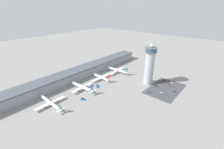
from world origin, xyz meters
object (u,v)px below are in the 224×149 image
(airplane_gate_alpha, at_px, (51,103))
(car_maroon_suv, at_px, (169,85))
(airplane_gate_delta, at_px, (118,70))
(control_tower, at_px, (150,65))
(car_blue_compact, at_px, (149,92))
(car_navy_sedan, at_px, (172,82))
(car_green_van, at_px, (156,86))
(car_red_hatchback, at_px, (174,91))
(car_yellow_taxi, at_px, (157,96))
(airplane_gate_charlie, at_px, (101,77))
(service_truck_fuel, at_px, (83,99))
(service_truck_catering, at_px, (52,104))
(service_truck_baggage, at_px, (97,86))
(car_white_wagon, at_px, (164,80))
(airplane_gate_bravo, at_px, (82,87))
(car_black_suv, at_px, (162,92))

(airplane_gate_alpha, relative_size, car_maroon_suv, 9.63)
(airplane_gate_alpha, xyz_separation_m, airplane_gate_delta, (127.54, 1.73, 0.92))
(control_tower, relative_size, car_blue_compact, 14.49)
(airplane_gate_alpha, height_order, car_navy_sedan, airplane_gate_alpha)
(car_green_van, bearing_deg, car_red_hatchback, -89.28)
(car_yellow_taxi, distance_m, car_red_hatchback, 28.22)
(car_maroon_suv, relative_size, car_navy_sedan, 1.08)
(control_tower, bearing_deg, airplane_gate_charlie, 120.92)
(car_navy_sedan, bearing_deg, control_tower, 133.91)
(airplane_gate_alpha, xyz_separation_m, service_truck_fuel, (32.36, -18.87, -2.80))
(control_tower, xyz_separation_m, service_truck_catering, (-124.53, 58.44, -28.85))
(airplane_gate_delta, height_order, car_blue_compact, airplane_gate_delta)
(car_red_hatchback, bearing_deg, car_green_van, 90.72)
(control_tower, height_order, service_truck_baggage, control_tower)
(service_truck_catering, xyz_separation_m, car_yellow_taxi, (100.79, -85.51, -0.39))
(car_green_van, bearing_deg, airplane_gate_delta, 89.44)
(car_maroon_suv, relative_size, car_white_wagon, 1.11)
(airplane_gate_bravo, bearing_deg, car_navy_sedan, -39.60)
(airplane_gate_charlie, xyz_separation_m, car_blue_compact, (13.88, -77.17, -3.64))
(car_white_wagon, bearing_deg, airplane_gate_bravo, 144.92)
(service_truck_catering, bearing_deg, airplane_gate_alpha, 173.48)
(airplane_gate_alpha, bearing_deg, car_maroon_suv, -31.48)
(airplane_gate_delta, bearing_deg, car_white_wagon, -71.59)
(control_tower, height_order, car_white_wagon, control_tower)
(car_green_van, relative_size, car_maroon_suv, 0.90)
(airplane_gate_alpha, height_order, service_truck_fuel, airplane_gate_alpha)
(car_maroon_suv, distance_m, car_white_wagon, 17.58)
(airplane_gate_delta, relative_size, service_truck_fuel, 6.79)
(service_truck_baggage, relative_size, car_black_suv, 1.62)
(service_truck_baggage, bearing_deg, airplane_gate_delta, 9.41)
(control_tower, xyz_separation_m, car_blue_compact, (-23.56, -14.66, -29.24))
(airplane_gate_bravo, height_order, car_yellow_taxi, airplane_gate_bravo)
(car_blue_compact, xyz_separation_m, car_maroon_suv, (38.39, -12.95, 0.06))
(service_truck_baggage, height_order, car_green_van, service_truck_baggage)
(service_truck_catering, relative_size, car_yellow_taxi, 1.90)
(airplane_gate_alpha, bearing_deg, car_blue_compact, -35.59)
(airplane_gate_charlie, xyz_separation_m, car_red_hatchback, (38.68, -102.71, -3.62))
(car_white_wagon, bearing_deg, airplane_gate_delta, 108.41)
(car_black_suv, bearing_deg, car_green_van, 48.22)
(control_tower, distance_m, airplane_gate_delta, 65.34)
(service_truck_fuel, xyz_separation_m, car_navy_sedan, (120.21, -67.42, -0.42))
(airplane_gate_alpha, distance_m, service_truck_baggage, 68.42)
(car_white_wagon, bearing_deg, car_green_van, 178.26)
(airplane_gate_bravo, distance_m, car_yellow_taxi, 102.01)
(airplane_gate_alpha, bearing_deg, service_truck_fuel, -30.25)
(airplane_gate_charlie, bearing_deg, airplane_gate_bravo, -175.17)
(airplane_gate_charlie, xyz_separation_m, car_maroon_suv, (52.28, -90.12, -3.58))
(car_green_van, xyz_separation_m, car_black_suv, (-12.63, -14.14, -0.01))
(car_black_suv, bearing_deg, airplane_gate_delta, 81.39)
(car_white_wagon, bearing_deg, airplane_gate_alpha, 154.39)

